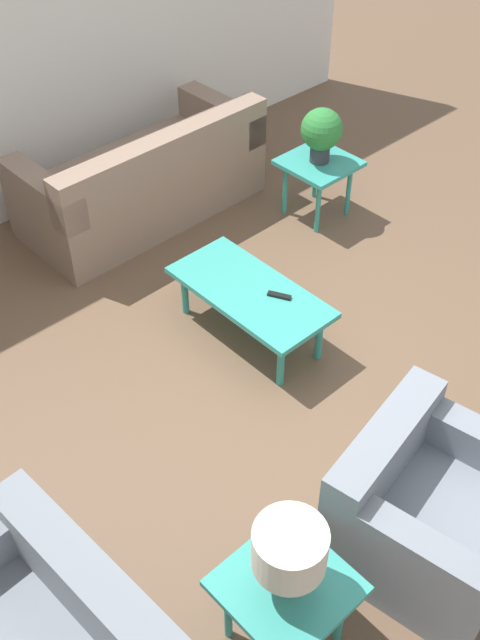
{
  "coord_description": "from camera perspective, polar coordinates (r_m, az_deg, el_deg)",
  "views": [
    {
      "loc": [
        -2.2,
        2.54,
        3.63
      ],
      "look_at": [
        0.3,
        0.23,
        0.55
      ],
      "focal_mm": 42.0,
      "sensor_mm": 36.0,
      "label": 1
    }
  ],
  "objects": [
    {
      "name": "potted_plant",
      "position": [
        6.12,
        6.23,
        14.1
      ],
      "size": [
        0.33,
        0.33,
        0.45
      ],
      "color": "#333338",
      "rests_on": "side_table_plant"
    },
    {
      "name": "side_table_lamp",
      "position": [
        3.62,
        3.53,
        -19.99
      ],
      "size": [
        0.55,
        0.55,
        0.51
      ],
      "color": "teal",
      "rests_on": "ground_plane"
    },
    {
      "name": "sofa",
      "position": [
        6.34,
        -7.25,
        10.42
      ],
      "size": [
        0.94,
        2.03,
        0.86
      ],
      "rotation": [
        0.0,
        0.0,
        1.58
      ],
      "color": "gray",
      "rests_on": "ground_plane"
    },
    {
      "name": "armchair",
      "position": [
        4.11,
        14.0,
        -13.89
      ],
      "size": [
        1.02,
        1.07,
        0.76
      ],
      "rotation": [
        0.0,
        0.0,
        -1.39
      ],
      "color": "slate",
      "rests_on": "ground_plane"
    },
    {
      "name": "ground_plane",
      "position": [
        4.95,
        4.34,
        -5.17
      ],
      "size": [
        14.0,
        14.0,
        0.0
      ],
      "primitive_type": "plane",
      "color": "brown"
    },
    {
      "name": "table_lamp",
      "position": [
        3.31,
        3.79,
        -17.14
      ],
      "size": [
        0.33,
        0.33,
        0.41
      ],
      "color": "red",
      "rests_on": "side_table_lamp"
    },
    {
      "name": "remote_control",
      "position": [
        4.98,
        3.01,
        1.87
      ],
      "size": [
        0.16,
        0.11,
        0.02
      ],
      "color": "black",
      "rests_on": "coffee_table"
    },
    {
      "name": "coffee_table",
      "position": [
        5.06,
        0.76,
        1.93
      ],
      "size": [
        1.16,
        0.55,
        0.4
      ],
      "color": "teal",
      "rests_on": "ground_plane"
    },
    {
      "name": "wall_right",
      "position": [
        6.27,
        -16.72,
        19.22
      ],
      "size": [
        0.12,
        7.2,
        2.7
      ],
      "color": "white",
      "rests_on": "ground_plane"
    },
    {
      "name": "side_table_plant",
      "position": [
        6.28,
        6.0,
        11.39
      ],
      "size": [
        0.55,
        0.55,
        0.51
      ],
      "color": "teal",
      "rests_on": "ground_plane"
    }
  ]
}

